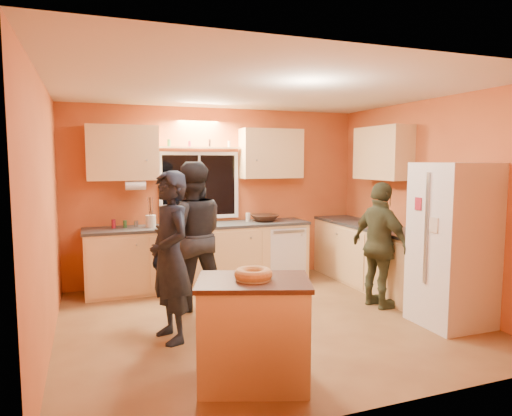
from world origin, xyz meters
name	(u,v)px	position (x,y,z in m)	size (l,w,h in m)	color
ground	(267,321)	(0.00, 0.00, 0.00)	(4.50, 4.50, 0.00)	brown
room_shell	(264,178)	(0.12, 0.41, 1.62)	(4.54, 4.04, 2.61)	#D56D36
back_counter	(225,253)	(0.01, 1.70, 0.45)	(4.23, 0.62, 0.90)	#E3BB77
right_counter	(384,260)	(1.95, 0.50, 0.45)	(0.62, 1.84, 0.90)	#E3BB77
refrigerator	(453,245)	(1.89, -0.80, 0.90)	(0.72, 0.70, 1.80)	silver
island	(253,331)	(-0.65, -1.33, 0.44)	(1.06, 0.88, 0.87)	#E3BB77
bundt_pastry	(253,274)	(-0.65, -1.33, 0.92)	(0.31, 0.31, 0.09)	tan
person_left	(170,257)	(-1.11, -0.17, 0.86)	(0.63, 0.41, 1.72)	black
person_center	(191,236)	(-0.69, 0.76, 0.90)	(0.88, 0.69, 1.81)	black
person_right	(380,245)	(1.50, -0.02, 0.78)	(0.92, 0.38, 1.56)	#3A3D27
mixing_bowl	(265,218)	(0.65, 1.73, 0.95)	(0.41, 0.41, 0.10)	#321A10
utensil_crock	(151,221)	(-1.06, 1.67, 0.99)	(0.14, 0.14, 0.17)	beige
potted_plant	(430,225)	(2.01, -0.30, 1.04)	(0.26, 0.22, 0.29)	gray
red_box	(388,227)	(1.88, 0.34, 0.94)	(0.16, 0.12, 0.07)	maroon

